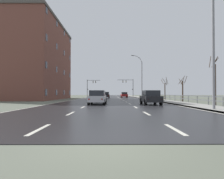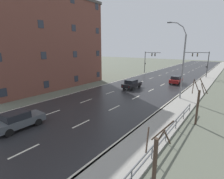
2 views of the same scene
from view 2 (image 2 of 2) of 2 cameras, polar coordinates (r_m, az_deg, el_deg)
The scene contains 12 objects.
ground_plane at distance 32.96m, azimuth 11.20°, elevation 1.19°, with size 160.00×160.00×0.12m.
road_asphalt_strip at distance 43.95m, azimuth 17.89°, elevation 4.00°, with size 14.00×120.00×0.03m.
sidewalk_right at distance 42.15m, azimuth 28.80°, elevation 2.63°, with size 3.00×120.00×0.12m.
street_lamp_midground at distance 24.97m, azimuth 22.34°, elevation 8.34°, with size 2.64×0.24×10.38m.
traffic_signal_right at distance 46.28m, azimuth 27.83°, elevation 8.82°, with size 5.52×0.36×6.11m.
traffic_signal_left at distance 49.59m, azimuth 12.15°, elevation 10.11°, with size 4.55×0.36×5.93m.
car_far_right at distance 36.29m, azimuth 20.63°, elevation 3.10°, with size 1.97×4.17×1.57m.
car_near_left at distance 17.37m, azimuth -28.76°, elevation -8.89°, with size 1.85×4.11×1.57m.
car_near_right at distance 30.19m, azimuth 6.59°, elevation 1.89°, with size 1.93×4.15×1.57m.
brick_building at distance 35.40m, azimuth -23.78°, elevation 14.21°, with size 13.54×21.49×15.86m.
bare_tree_mid at distance 8.73m, azimuth 14.27°, elevation -22.93°, with size 1.09×1.12×3.97m.
bare_tree_far at distance 17.44m, azimuth 26.73°, elevation -4.38°, with size 1.34×1.15×4.50m.
Camera 2 is at (13.41, 18.73, 7.01)m, focal length 27.34 mm.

